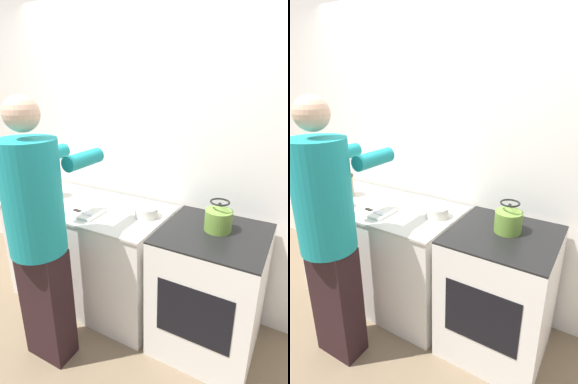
# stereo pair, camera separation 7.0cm
# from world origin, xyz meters

# --- Properties ---
(ground_plane) EXTENTS (12.00, 12.00, 0.00)m
(ground_plane) POSITION_xyz_m (0.00, 0.00, 0.00)
(ground_plane) COLOR #7A664C
(wall_back) EXTENTS (8.00, 0.05, 2.60)m
(wall_back) POSITION_xyz_m (0.00, 0.74, 1.30)
(wall_back) COLOR white
(wall_back) RESTS_ON ground_plane
(counter) EXTENTS (1.37, 0.68, 0.91)m
(counter) POSITION_xyz_m (-0.37, 0.33, 0.45)
(counter) COLOR silver
(counter) RESTS_ON ground_plane
(oven) EXTENTS (0.69, 0.67, 0.92)m
(oven) POSITION_xyz_m (0.70, 0.33, 0.46)
(oven) COLOR silver
(oven) RESTS_ON ground_plane
(person) EXTENTS (0.40, 0.63, 1.79)m
(person) POSITION_xyz_m (-0.25, -0.28, 0.97)
(person) COLOR black
(person) RESTS_ON ground_plane
(cutting_board) EXTENTS (0.31, 0.21, 0.02)m
(cutting_board) POSITION_xyz_m (-0.29, 0.18, 0.92)
(cutting_board) COLOR silver
(cutting_board) RESTS_ON counter
(knife) EXTENTS (0.20, 0.05, 0.01)m
(knife) POSITION_xyz_m (-0.26, 0.16, 0.93)
(knife) COLOR silver
(knife) RESTS_ON cutting_board
(kettle) EXTENTS (0.18, 0.18, 0.21)m
(kettle) POSITION_xyz_m (0.70, 0.38, 1.01)
(kettle) COLOR olive
(kettle) RESTS_ON oven
(bowl_prep) EXTENTS (0.17, 0.17, 0.08)m
(bowl_prep) POSITION_xyz_m (0.17, 0.36, 0.95)
(bowl_prep) COLOR silver
(bowl_prep) RESTS_ON counter
(bowl_mixing) EXTENTS (0.12, 0.12, 0.07)m
(bowl_mixing) POSITION_xyz_m (-0.56, 0.14, 0.94)
(bowl_mixing) COLOR #C6B789
(bowl_mixing) RESTS_ON counter
(canister_jar) EXTENTS (0.15, 0.15, 0.19)m
(canister_jar) POSITION_xyz_m (-0.75, 0.33, 1.00)
(canister_jar) COLOR tan
(canister_jar) RESTS_ON counter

